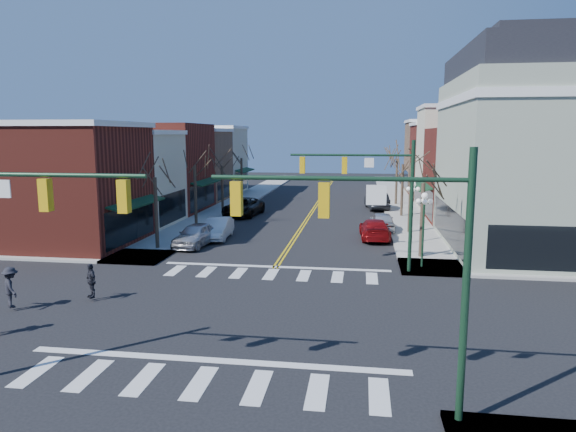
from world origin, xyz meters
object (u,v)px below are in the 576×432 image
at_px(car_right_mid, 382,221).
at_px(car_right_far, 377,201).
at_px(victorian_corner, 550,148).
at_px(lamppost_corner, 424,217).
at_px(pedestrian_dark_b, 11,287).
at_px(car_left_far, 243,207).
at_px(car_right_near, 375,229).
at_px(lamppost_midblock, 413,202).
at_px(pedestrian_dark_a, 91,281).
at_px(car_left_mid, 218,228).
at_px(car_left_near, 196,235).

bearing_deg(car_right_mid, car_right_far, -92.55).
relative_size(victorian_corner, lamppost_corner, 3.29).
bearing_deg(car_right_far, pedestrian_dark_b, 55.62).
xyz_separation_m(car_left_far, car_right_near, (11.84, -9.19, -0.09)).
distance_m(lamppost_midblock, car_right_mid, 5.60).
bearing_deg(car_right_far, pedestrian_dark_a, 58.41).
xyz_separation_m(car_left_mid, car_right_near, (11.27, 1.44, -0.02)).
bearing_deg(car_left_far, car_right_mid, -20.39).
bearing_deg(car_left_mid, car_left_far, 89.18).
xyz_separation_m(car_left_mid, car_left_far, (-0.57, 10.62, 0.07)).
bearing_deg(lamppost_corner, car_left_near, 164.74).
height_order(car_left_far, car_right_far, car_right_far).
height_order(car_left_near, car_right_near, car_left_near).
bearing_deg(car_right_far, car_left_far, 17.77).
bearing_deg(car_left_mid, car_right_mid, 17.49).
bearing_deg(car_left_near, victorian_corner, 11.99).
bearing_deg(pedestrian_dark_b, car_left_mid, -64.19).
relative_size(car_left_far, car_right_far, 1.13).
relative_size(car_left_near, car_right_far, 0.87).
bearing_deg(pedestrian_dark_a, victorian_corner, 71.22).
bearing_deg(car_left_far, car_left_near, -85.72).
relative_size(lamppost_corner, car_right_near, 0.86).
relative_size(lamppost_midblock, car_right_near, 0.86).
height_order(lamppost_midblock, pedestrian_dark_a, lamppost_midblock).
height_order(car_left_mid, car_right_near, car_left_mid).
bearing_deg(car_right_far, car_right_near, 80.02).
bearing_deg(lamppost_midblock, car_right_far, 96.50).
bearing_deg(car_left_near, lamppost_corner, -8.41).
relative_size(car_right_far, pedestrian_dark_b, 2.96).
bearing_deg(victorian_corner, car_left_near, -174.86).
distance_m(car_left_mid, car_left_far, 10.64).
xyz_separation_m(lamppost_corner, car_left_near, (-14.48, 3.95, -2.19)).
bearing_deg(lamppost_corner, pedestrian_dark_b, -152.33).
bearing_deg(car_right_near, car_left_mid, 4.17).
relative_size(lamppost_corner, car_right_mid, 0.97).
relative_size(car_left_mid, pedestrian_dark_b, 2.59).
xyz_separation_m(car_left_mid, car_right_mid, (11.91, 4.66, 0.01)).
bearing_deg(car_right_mid, pedestrian_dark_b, 48.77).
distance_m(lamppost_corner, car_left_mid, 15.40).
relative_size(lamppost_midblock, car_left_near, 0.95).
bearing_deg(car_left_near, car_right_far, 63.76).
bearing_deg(car_left_far, car_right_far, 30.87).
bearing_deg(car_left_far, pedestrian_dark_a, -87.65).
relative_size(car_left_far, car_right_mid, 1.33).
bearing_deg(lamppost_midblock, car_right_mid, 110.46).
distance_m(car_left_mid, car_right_far, 20.35).
relative_size(car_left_near, pedestrian_dark_b, 2.59).
bearing_deg(lamppost_midblock, lamppost_corner, -90.00).
bearing_deg(car_right_mid, car_left_near, 27.12).
height_order(victorian_corner, car_right_mid, victorian_corner).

